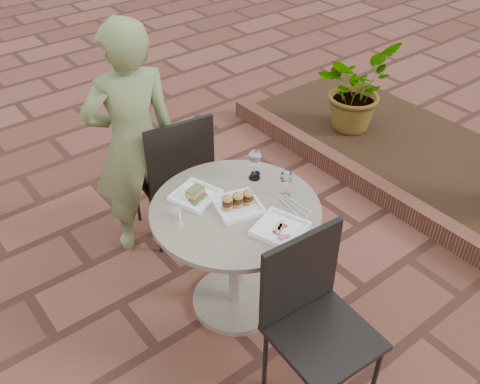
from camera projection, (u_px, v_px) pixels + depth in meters
ground at (217, 312)px, 3.16m from camera, size 60.00×60.00×0.00m
cafe_table at (236, 243)px, 2.94m from camera, size 0.90×0.90×0.73m
chair_far at (175, 169)px, 3.39m from camera, size 0.49×0.49×0.93m
chair_near at (312, 310)px, 2.47m from camera, size 0.47×0.47×0.93m
diner at (133, 143)px, 3.21m from camera, size 0.63×0.47×1.55m
plate_salmon at (195, 195)px, 2.85m from camera, size 0.27×0.27×0.06m
plate_sliders at (238, 203)px, 2.77m from camera, size 0.28×0.28×0.15m
plate_tuna at (280, 229)px, 2.63m from camera, size 0.29×0.29×0.03m
wine_glass_right at (286, 178)px, 2.81m from camera, size 0.07×0.07×0.16m
wine_glass_mid at (255, 159)px, 2.92m from camera, size 0.08×0.08×0.18m
wine_glass_far at (256, 158)px, 2.97m from camera, size 0.06×0.06×0.15m
steel_ramekin at (177, 213)px, 2.72m from camera, size 0.07×0.07×0.04m
cutlery_set at (293, 205)px, 2.80m from camera, size 0.10×0.22×0.00m
planter_curb at (362, 180)px, 4.09m from camera, size 0.12×3.00×0.15m
mulch_bed at (418, 154)px, 4.46m from camera, size 1.30×3.00×0.06m
potted_plant_a at (355, 87)px, 4.56m from camera, size 0.82×0.76×0.74m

